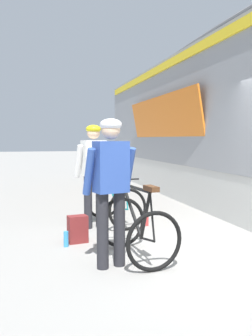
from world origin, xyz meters
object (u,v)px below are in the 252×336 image
water_bottle_by_the_backpack (66,239)px  cyclist_far_in_white (94,167)px  bicycle_near_black (137,227)px  water_bottle_near_the_bikes (146,220)px  bicycle_far_teal (115,202)px  cyclist_near_in_blue (111,179)px  backpack_on_platform (78,229)px

water_bottle_by_the_backpack → cyclist_far_in_white: bearing=60.1°
bicycle_near_black → water_bottle_near_the_bikes: bearing=67.8°
bicycle_far_teal → water_bottle_near_the_bikes: (0.51, -0.26, -0.30)m
bicycle_near_black → cyclist_near_in_blue: bearing=-150.4°
bicycle_near_black → water_bottle_by_the_backpack: bearing=138.5°
bicycle_near_black → water_bottle_by_the_backpack: 1.14m
cyclist_far_in_white → water_bottle_by_the_backpack: cyclist_far_in_white is taller
water_bottle_near_the_bikes → bicycle_near_black: bearing=-112.2°
bicycle_near_black → backpack_on_platform: bicycle_near_black is taller
cyclist_near_in_blue → bicycle_near_black: bearing=29.6°
bicycle_far_teal → water_bottle_by_the_backpack: 1.54m
bicycle_far_teal → backpack_on_platform: bicycle_far_teal is taller
water_bottle_by_the_backpack → bicycle_near_black: bearing=-41.5°
cyclist_near_in_blue → backpack_on_platform: (-0.26, 1.11, -0.85)m
bicycle_far_teal → backpack_on_platform: bearing=-129.0°
cyclist_near_in_blue → bicycle_far_teal: 2.26m
backpack_on_platform → water_bottle_near_the_bikes: size_ratio=1.89×
cyclist_far_in_white → bicycle_near_black: 1.86m
cyclist_near_in_blue → cyclist_far_in_white: (0.13, 1.94, 0.00)m
cyclist_near_in_blue → bicycle_far_teal: cyclist_near_in_blue is taller
bicycle_near_black → bicycle_far_teal: 1.88m
cyclist_near_in_blue → bicycle_near_black: (0.38, 0.22, -0.65)m
cyclist_near_in_blue → water_bottle_near_the_bikes: bearing=60.4°
cyclist_far_in_white → bicycle_near_black: size_ratio=1.53×
cyclist_far_in_white → bicycle_far_teal: size_ratio=1.48×
water_bottle_near_the_bikes → water_bottle_by_the_backpack: size_ratio=0.96×
cyclist_near_in_blue → bicycle_far_teal: (0.53, 2.09, -0.65)m
cyclist_far_in_white → water_bottle_near_the_bikes: size_ratio=8.31×
backpack_on_platform → bicycle_far_teal: bearing=41.9°
bicycle_near_black → backpack_on_platform: (-0.64, 0.90, -0.20)m
backpack_on_platform → bicycle_near_black: bearing=-63.7°
cyclist_far_in_white → bicycle_near_black: cyclist_far_in_white is taller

